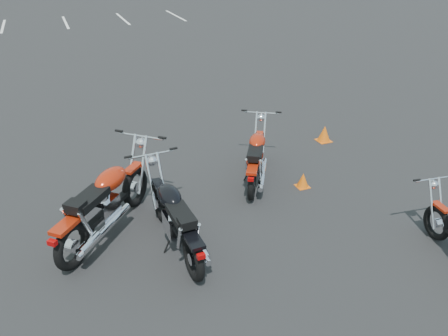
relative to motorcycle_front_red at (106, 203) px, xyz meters
name	(u,v)px	position (x,y,z in m)	size (l,w,h in m)	color
ground	(226,223)	(1.74, -0.44, -0.54)	(120.00, 120.00, 0.00)	black
motorcycle_front_red	(106,203)	(0.00, 0.00, 0.00)	(1.94, 2.09, 1.18)	black
motorcycle_second_black	(175,218)	(0.86, -0.68, -0.05)	(0.84, 2.17, 1.06)	black
motorcycle_third_red	(256,157)	(2.77, 0.67, -0.08)	(1.38, 1.92, 0.99)	black
training_cone_near	(324,133)	(4.91, 1.67, -0.36)	(0.30, 0.30, 0.35)	#EB600C
training_cone_extra	(303,180)	(3.44, 0.11, -0.40)	(0.23, 0.23, 0.27)	#EB600C
parking_line_stripes	(35,24)	(-0.76, 19.56, -0.53)	(15.12, 4.00, 0.01)	silver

